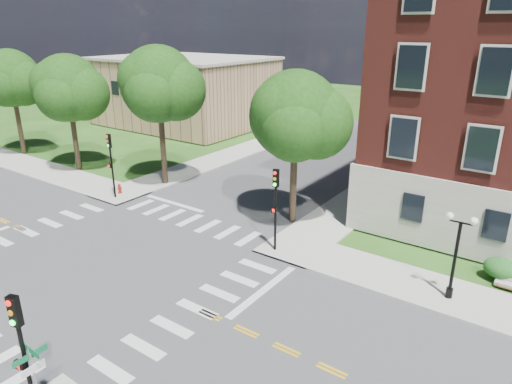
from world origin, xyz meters
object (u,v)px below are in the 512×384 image
Objects in this scene: traffic_signal_ne at (276,200)px; traffic_signal_se at (22,346)px; fire_hydrant at (120,189)px; twin_lamp_west at (456,252)px; traffic_signal_nw at (111,158)px; street_sign_pole at (33,371)px.

traffic_signal_se is at bearing -88.28° from traffic_signal_ne.
fire_hydrant is (-15.16, 15.53, -2.72)m from traffic_signal_se.
traffic_signal_se is 17.69m from twin_lamp_west.
traffic_signal_nw is 1.55× the size of street_sign_pole.
fire_hydrant is at bearing 117.62° from traffic_signal_nw.
twin_lamp_west reaches higher than street_sign_pole.
fire_hydrant is (-0.41, 0.78, -2.72)m from traffic_signal_nw.
traffic_signal_ne is 14.54m from street_sign_pole.
traffic_signal_ne is at bearing 92.57° from street_sign_pole.
street_sign_pole is at bearing -45.14° from fire_hydrant.
traffic_signal_nw reaches higher than fire_hydrant.
traffic_signal_se is at bearing -120.29° from twin_lamp_west.
traffic_signal_ne is 1.13× the size of twin_lamp_west.
traffic_signal_se reaches higher than street_sign_pole.
traffic_signal_nw is 23.69m from twin_lamp_west.
fire_hydrant is (-24.08, 0.27, -2.06)m from twin_lamp_west.
traffic_signal_se and traffic_signal_ne have the same top height.
traffic_signal_se is 21.88m from fire_hydrant.
traffic_signal_se is 1.00× the size of traffic_signal_nw.
street_sign_pole is at bearing -119.82° from twin_lamp_west.
traffic_signal_ne is at bearing -175.86° from twin_lamp_west.
traffic_signal_ne reaches higher than fire_hydrant.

